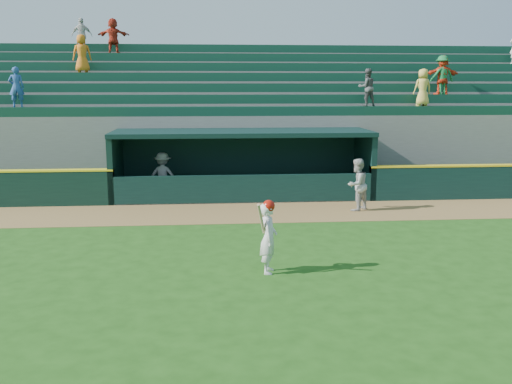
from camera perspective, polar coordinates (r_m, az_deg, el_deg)
ground at (r=13.81m, az=0.55°, el=-6.52°), size 120.00×120.00×0.00m
warning_track at (r=18.54m, az=-0.85°, el=-2.08°), size 40.00×3.00×0.01m
dugout_player_front at (r=19.03m, az=10.06°, el=0.72°), size 1.06×1.04×1.73m
dugout_player_inside at (r=21.16m, az=-9.29°, el=1.66°), size 1.15×0.73×1.68m
dugout at (r=21.36m, az=-1.43°, el=3.28°), size 9.40×2.80×2.46m
stands at (r=25.79m, az=-2.01°, el=6.83°), size 34.50×6.26×7.05m
batter_at_plate at (r=12.48m, az=1.25°, el=-4.43°), size 0.53×0.78×1.65m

